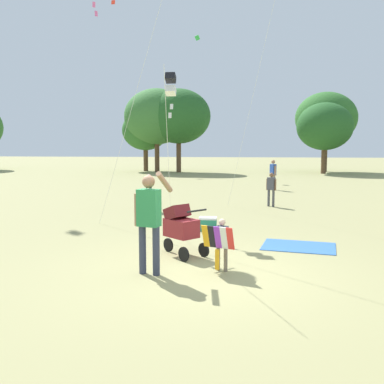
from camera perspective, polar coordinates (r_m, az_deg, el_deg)
The scene contains 11 objects.
ground_plane at distance 7.73m, azimuth 1.27°, elevation -10.48°, with size 120.00×120.00×0.00m, color #938E5B.
treeline_distant at distance 33.60m, azimuth 3.25°, elevation 9.15°, with size 43.37×6.54×6.32m.
child_with_butterfly_kite at distance 7.69m, azimuth 3.82°, elevation -6.25°, with size 0.59×0.43×0.93m.
person_adult_flyer at distance 7.46m, azimuth -5.61°, elevation -3.00°, with size 0.64×0.52×1.79m.
stroller at distance 8.76m, azimuth -1.50°, elevation -4.37°, with size 1.00×0.95×1.03m.
kite_adult_black at distance 11.35m, azimuth -2.80°, elevation 13.67°, with size 0.60×3.96×4.01m.
person_red_shirt at distance 15.64m, azimuth 10.27°, elevation 0.69°, with size 0.33×0.27×1.20m.
person_sitting_far at distance 14.55m, azimuth -5.63°, elevation 0.38°, with size 0.18×0.39×1.22m.
person_couple_left at distance 21.20m, azimuth 10.49°, elevation 2.55°, with size 0.31×0.42×1.43m.
picnic_blanket at distance 9.85m, azimuth 13.72°, elevation -6.90°, with size 1.53×1.12×0.02m, color #3366B2.
cooler_box at distance 11.26m, azimuth 2.09°, elevation -4.17°, with size 0.45×0.33×0.35m.
Camera 1 is at (0.59, -7.37, 2.26)m, focal length 40.98 mm.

